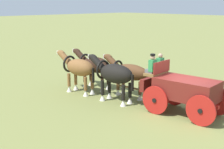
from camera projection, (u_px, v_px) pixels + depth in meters
The scene contains 6 objects.
ground_plane at pixel (185, 114), 14.31m from camera, with size 220.00×220.00×0.00m, color olive.
show_wagon at pixel (183, 89), 14.16m from camera, with size 5.81×2.14×2.67m.
draft_horse_rear_near at pixel (114, 74), 15.85m from camera, with size 3.03×1.18×2.32m.
draft_horse_rear_off at pixel (129, 73), 16.86m from camera, with size 3.16×1.07×2.15m.
draft_horse_lead_near at pixel (78, 68), 17.51m from camera, with size 2.97×1.14×2.28m.
draft_horse_lead_off at pixel (94, 66), 18.48m from camera, with size 3.08×1.13×2.23m.
Camera 1 is at (-7.46, 11.79, 4.98)m, focal length 50.21 mm.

